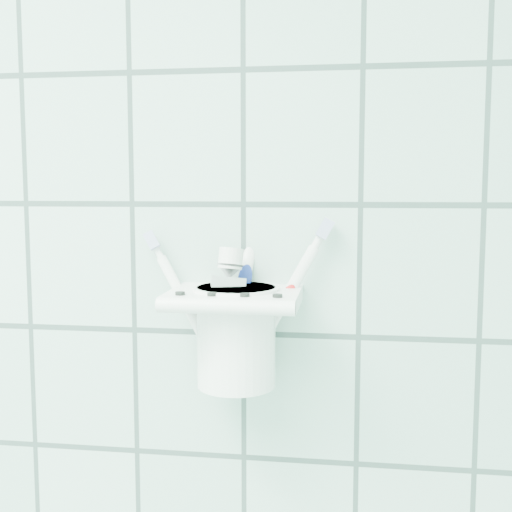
{
  "coord_description": "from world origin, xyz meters",
  "views": [
    {
      "loc": [
        0.76,
        0.49,
        1.42
      ],
      "look_at": [
        0.68,
        1.1,
        1.35
      ],
      "focal_mm": 45.0,
      "sensor_mm": 36.0,
      "label": 1
    }
  ],
  "objects_px": {
    "cup": "(236,333)",
    "toothbrush_pink": "(222,293)",
    "holder_bracket": "(235,299)",
    "toothbrush_blue": "(223,277)",
    "toothpaste_tube": "(218,305)",
    "toothbrush_orange": "(243,287)"
  },
  "relations": [
    {
      "from": "toothbrush_pink",
      "to": "toothbrush_blue",
      "type": "xyz_separation_m",
      "value": [
        0.0,
        -0.01,
        0.02
      ]
    },
    {
      "from": "toothbrush_orange",
      "to": "cup",
      "type": "bearing_deg",
      "value": -121.01
    },
    {
      "from": "holder_bracket",
      "to": "toothbrush_blue",
      "type": "xyz_separation_m",
      "value": [
        -0.01,
        -0.0,
        0.02
      ]
    },
    {
      "from": "cup",
      "to": "toothbrush_pink",
      "type": "bearing_deg",
      "value": 158.72
    },
    {
      "from": "toothbrush_orange",
      "to": "holder_bracket",
      "type": "bearing_deg",
      "value": -114.92
    },
    {
      "from": "cup",
      "to": "toothbrush_orange",
      "type": "height_order",
      "value": "toothbrush_orange"
    },
    {
      "from": "cup",
      "to": "toothpaste_tube",
      "type": "relative_size",
      "value": 0.73
    },
    {
      "from": "cup",
      "to": "holder_bracket",
      "type": "bearing_deg",
      "value": -97.63
    },
    {
      "from": "cup",
      "to": "toothbrush_pink",
      "type": "distance_m",
      "value": 0.04
    },
    {
      "from": "holder_bracket",
      "to": "toothbrush_orange",
      "type": "bearing_deg",
      "value": 66.22
    },
    {
      "from": "toothbrush_pink",
      "to": "toothbrush_orange",
      "type": "height_order",
      "value": "toothbrush_orange"
    },
    {
      "from": "holder_bracket",
      "to": "toothbrush_pink",
      "type": "relative_size",
      "value": 0.79
    },
    {
      "from": "holder_bracket",
      "to": "toothpaste_tube",
      "type": "relative_size",
      "value": 0.93
    },
    {
      "from": "toothbrush_blue",
      "to": "toothbrush_orange",
      "type": "distance_m",
      "value": 0.03
    },
    {
      "from": "cup",
      "to": "toothbrush_pink",
      "type": "xyz_separation_m",
      "value": [
        -0.02,
        0.01,
        0.04
      ]
    },
    {
      "from": "toothbrush_blue",
      "to": "toothpaste_tube",
      "type": "height_order",
      "value": "toothbrush_blue"
    },
    {
      "from": "holder_bracket",
      "to": "cup",
      "type": "relative_size",
      "value": 1.27
    },
    {
      "from": "cup",
      "to": "toothpaste_tube",
      "type": "distance_m",
      "value": 0.04
    },
    {
      "from": "toothbrush_pink",
      "to": "toothbrush_orange",
      "type": "distance_m",
      "value": 0.02
    },
    {
      "from": "holder_bracket",
      "to": "toothbrush_pink",
      "type": "bearing_deg",
      "value": 145.21
    },
    {
      "from": "cup",
      "to": "toothbrush_pink",
      "type": "relative_size",
      "value": 0.62
    },
    {
      "from": "holder_bracket",
      "to": "toothbrush_orange",
      "type": "xyz_separation_m",
      "value": [
        0.01,
        0.01,
        0.01
      ]
    }
  ]
}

